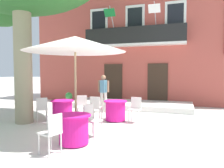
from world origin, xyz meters
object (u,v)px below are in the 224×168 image
(cafe_chair_middle_1, at_px, (96,106))
(cafe_chair_front_0, at_px, (42,108))
(cafe_chair_front_1, at_px, (82,105))
(cafe_umbrella, at_px, (75,45))
(ground_planter_left, at_px, (69,98))
(cafe_chair_middle_0, at_px, (135,108))
(cafe_table_near_tree, at_px, (74,129))
(cafe_chair_near_tree_1, at_px, (52,131))
(cafe_chair_near_tree_0, at_px, (91,118))
(pedestrian_near_entrance, at_px, (104,91))
(cafe_table_front, at_px, (62,110))
(cafe_table_middle, at_px, (115,110))

(cafe_chair_middle_1, relative_size, cafe_chair_front_0, 1.00)
(cafe_chair_front_1, height_order, cafe_umbrella, cafe_umbrella)
(cafe_chair_front_1, relative_size, ground_planter_left, 1.34)
(cafe_chair_middle_0, relative_size, cafe_umbrella, 0.31)
(ground_planter_left, bearing_deg, cafe_chair_front_1, -52.68)
(cafe_chair_middle_0, relative_size, ground_planter_left, 1.34)
(cafe_table_near_tree, distance_m, cafe_chair_near_tree_1, 0.77)
(cafe_chair_near_tree_0, relative_size, pedestrian_near_entrance, 0.54)
(cafe_chair_front_0, bearing_deg, cafe_chair_front_1, 41.00)
(cafe_chair_near_tree_0, height_order, cafe_chair_front_0, same)
(pedestrian_near_entrance, bearing_deg, cafe_table_near_tree, -78.70)
(cafe_umbrella, xyz_separation_m, ground_planter_left, (-3.26, 5.22, -2.23))
(cafe_table_near_tree, height_order, cafe_chair_front_1, cafe_chair_front_1)
(pedestrian_near_entrance, bearing_deg, cafe_chair_front_0, -118.76)
(cafe_chair_middle_1, height_order, pedestrian_near_entrance, pedestrian_near_entrance)
(cafe_table_front, xyz_separation_m, cafe_chair_front_0, (-0.52, -0.55, 0.14))
(cafe_table_near_tree, bearing_deg, cafe_table_middle, 86.19)
(ground_planter_left, bearing_deg, cafe_table_middle, -39.56)
(cafe_table_near_tree, xyz_separation_m, cafe_chair_front_0, (-2.28, 1.76, 0.14))
(cafe_chair_near_tree_0, bearing_deg, cafe_umbrella, 179.55)
(cafe_chair_front_1, bearing_deg, cafe_chair_near_tree_1, -73.76)
(cafe_chair_middle_0, xyz_separation_m, cafe_umbrella, (-1.29, -2.10, 2.08))
(ground_planter_left, height_order, pedestrian_near_entrance, pedestrian_near_entrance)
(cafe_table_middle, xyz_separation_m, ground_planter_left, (-3.79, 3.13, -0.01))
(cafe_chair_near_tree_0, relative_size, cafe_table_middle, 1.05)
(cafe_chair_near_tree_0, height_order, pedestrian_near_entrance, pedestrian_near_entrance)
(cafe_chair_middle_0, bearing_deg, cafe_table_near_tree, -108.33)
(cafe_chair_middle_0, xyz_separation_m, cafe_table_front, (-2.70, -0.54, -0.14))
(cafe_umbrella, bearing_deg, pedestrian_near_entrance, 98.25)
(cafe_chair_front_0, relative_size, cafe_umbrella, 0.31)
(cafe_chair_near_tree_1, height_order, pedestrian_near_entrance, pedestrian_near_entrance)
(cafe_chair_middle_0, xyz_separation_m, ground_planter_left, (-4.55, 3.12, -0.15))
(cafe_chair_near_tree_1, relative_size, cafe_chair_middle_0, 1.00)
(cafe_chair_middle_1, bearing_deg, cafe_chair_near_tree_0, -70.39)
(cafe_table_middle, relative_size, pedestrian_near_entrance, 0.51)
(cafe_chair_front_1, relative_size, pedestrian_near_entrance, 0.54)
(cafe_chair_front_1, height_order, pedestrian_near_entrance, pedestrian_near_entrance)
(cafe_table_middle, relative_size, cafe_chair_middle_0, 0.95)
(ground_planter_left, distance_m, pedestrian_near_entrance, 3.24)
(cafe_chair_near_tree_0, bearing_deg, cafe_chair_front_1, 122.81)
(cafe_chair_front_0, bearing_deg, cafe_umbrella, -27.65)
(cafe_table_near_tree, bearing_deg, ground_planter_left, 121.15)
(cafe_chair_middle_1, relative_size, cafe_chair_front_1, 1.00)
(cafe_chair_middle_1, bearing_deg, cafe_table_near_tree, -78.40)
(cafe_table_middle, distance_m, cafe_chair_middle_1, 0.77)
(cafe_chair_front_0, bearing_deg, cafe_table_front, 46.31)
(cafe_chair_near_tree_1, relative_size, cafe_umbrella, 0.31)
(cafe_table_near_tree, bearing_deg, cafe_chair_middle_1, 101.60)
(cafe_chair_front_1, bearing_deg, cafe_table_middle, 3.79)
(cafe_chair_middle_1, relative_size, ground_planter_left, 1.34)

